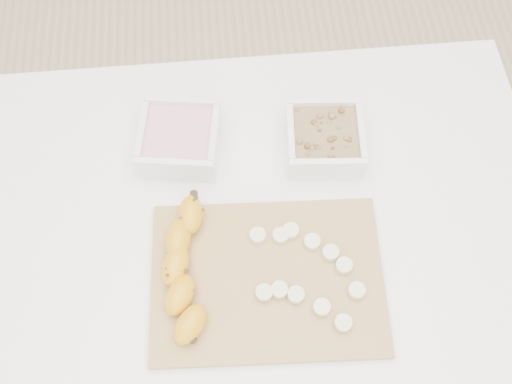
{
  "coord_description": "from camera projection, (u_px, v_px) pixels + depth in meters",
  "views": [
    {
      "loc": [
        -0.04,
        -0.36,
        1.63
      ],
      "look_at": [
        0.0,
        0.03,
        0.81
      ],
      "focal_mm": 40.0,
      "sensor_mm": 36.0,
      "label": 1
    }
  ],
  "objects": [
    {
      "name": "ground",
      "position": [
        257.0,
        325.0,
        1.63
      ],
      "size": [
        3.5,
        3.5,
        0.0
      ],
      "primitive_type": "plane",
      "color": "#C6AD89",
      "rests_on": "ground"
    },
    {
      "name": "table",
      "position": [
        257.0,
        244.0,
        1.04
      ],
      "size": [
        1.0,
        0.7,
        0.75
      ],
      "color": "white",
      "rests_on": "ground"
    },
    {
      "name": "bowl_yogurt",
      "position": [
        180.0,
        139.0,
        0.99
      ],
      "size": [
        0.15,
        0.15,
        0.06
      ],
      "color": "white",
      "rests_on": "table"
    },
    {
      "name": "bowl_granola",
      "position": [
        325.0,
        139.0,
        0.99
      ],
      "size": [
        0.14,
        0.14,
        0.06
      ],
      "color": "white",
      "rests_on": "table"
    },
    {
      "name": "cutting_board",
      "position": [
        267.0,
        279.0,
        0.9
      ],
      "size": [
        0.38,
        0.28,
        0.01
      ],
      "primitive_type": "cube",
      "rotation": [
        0.0,
        0.0,
        -0.05
      ],
      "color": "#B38C48",
      "rests_on": "table"
    },
    {
      "name": "banana",
      "position": [
        185.0,
        271.0,
        0.88
      ],
      "size": [
        0.12,
        0.24,
        0.04
      ],
      "primitive_type": null,
      "rotation": [
        0.0,
        0.0,
        -0.25
      ],
      "color": "orange",
      "rests_on": "cutting_board"
    },
    {
      "name": "banana_slices",
      "position": [
        306.0,
        271.0,
        0.89
      ],
      "size": [
        0.17,
        0.18,
        0.02
      ],
      "color": "beige",
      "rests_on": "cutting_board"
    }
  ]
}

